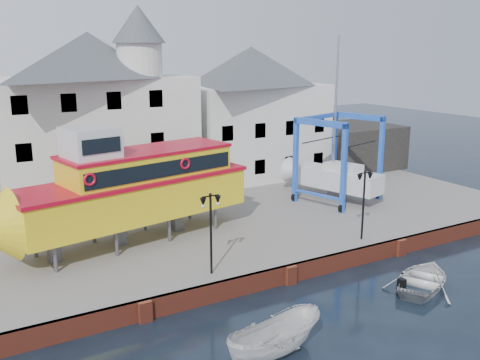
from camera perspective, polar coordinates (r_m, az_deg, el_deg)
ground at (r=28.73m, az=5.34°, el=-10.94°), size 140.00×140.00×0.00m
hardstanding at (r=37.43m, az=-4.40°, el=-4.12°), size 44.00×22.00×1.00m
quay_wall at (r=28.60m, az=5.24°, el=-9.96°), size 44.00×0.47×1.00m
building_white_main at (r=41.19m, az=-15.27°, el=6.84°), size 14.00×8.30×14.00m
building_white_right at (r=47.24m, az=1.16°, el=7.25°), size 12.00×8.00×11.20m
shed_dark at (r=52.08m, az=11.78°, el=3.58°), size 8.00×7.00×4.00m
lamp_post_left at (r=26.25m, az=-3.15°, el=-3.56°), size 1.12×0.32×4.20m
lamp_post_right at (r=31.84m, az=13.12°, el=-0.79°), size 1.12×0.32×4.20m
tour_boat at (r=30.88m, az=-12.82°, el=-1.01°), size 16.42×6.76×6.96m
travel_lift at (r=40.62m, az=9.55°, el=0.84°), size 6.61×8.20×12.02m
motorboat_a at (r=22.64m, az=3.68°, el=-18.24°), size 4.70×2.15×1.76m
motorboat_b at (r=29.94m, az=18.95°, el=-10.62°), size 5.84×5.27×0.99m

